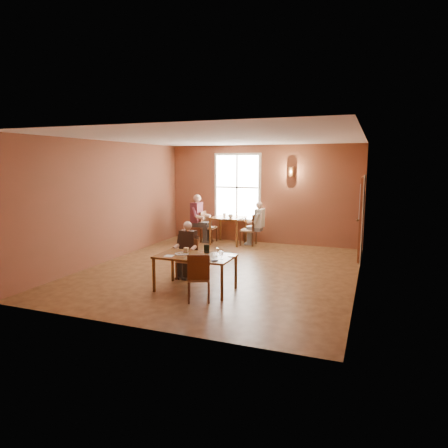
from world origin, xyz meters
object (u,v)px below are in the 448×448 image
(second_table, at_px, (228,230))
(diner_white, at_px, (249,224))
(main_table, at_px, (195,273))
(diner_maroon, at_px, (208,219))
(chair_empty, at_px, (199,277))
(chair_diner_main, at_px, (187,259))
(chair_diner_white, at_px, (248,229))
(diner_main, at_px, (186,252))
(chair_diner_maroon, at_px, (209,227))

(second_table, distance_m, diner_white, 0.72)
(diner_white, bearing_deg, main_table, -176.11)
(second_table, xyz_separation_m, diner_maroon, (-0.68, 0.00, 0.31))
(chair_empty, xyz_separation_m, diner_maroon, (-1.98, 5.03, 0.28))
(chair_diner_main, xyz_separation_m, second_table, (-0.49, 3.86, -0.01))
(chair_diner_white, height_order, diner_maroon, diner_maroon)
(main_table, relative_size, diner_main, 1.27)
(diner_white, bearing_deg, chair_diner_maroon, 90.00)
(diner_main, height_order, second_table, diner_main)
(second_table, xyz_separation_m, diner_white, (0.68, 0.00, 0.23))
(chair_diner_main, height_order, chair_diner_white, chair_diner_white)
(diner_main, relative_size, chair_empty, 1.32)
(chair_diner_white, distance_m, diner_white, 0.17)
(second_table, distance_m, chair_diner_maroon, 0.65)
(main_table, height_order, chair_diner_main, chair_diner_main)
(chair_empty, relative_size, second_table, 0.95)
(second_table, bearing_deg, chair_empty, -75.54)
(second_table, height_order, chair_diner_maroon, chair_diner_maroon)
(diner_main, relative_size, diner_maroon, 0.81)
(chair_diner_maroon, distance_m, diner_maroon, 0.24)
(chair_diner_main, distance_m, diner_main, 0.17)
(chair_diner_maroon, bearing_deg, second_table, 90.00)
(diner_main, xyz_separation_m, chair_diner_maroon, (-1.14, 3.89, -0.10))
(chair_diner_white, relative_size, diner_maroon, 0.66)
(diner_maroon, bearing_deg, chair_diner_white, 90.00)
(main_table, bearing_deg, chair_diner_main, 127.57)
(chair_diner_main, height_order, diner_maroon, diner_maroon)
(main_table, distance_m, chair_diner_white, 4.52)
(diner_main, distance_m, chair_diner_white, 3.89)
(chair_diner_main, height_order, diner_main, diner_main)
(diner_maroon, bearing_deg, main_table, 20.28)
(chair_diner_main, distance_m, chair_diner_white, 3.86)
(chair_diner_main, distance_m, diner_white, 3.87)
(chair_empty, distance_m, diner_maroon, 5.41)
(main_table, bearing_deg, chair_empty, -59.08)
(diner_maroon, bearing_deg, chair_diner_main, 16.82)
(main_table, xyz_separation_m, chair_diner_white, (-0.34, 4.51, 0.13))
(chair_diner_main, distance_m, chair_empty, 1.42)
(second_table, distance_m, chair_diner_white, 0.65)
(chair_diner_maroon, bearing_deg, chair_diner_main, 16.41)
(main_table, height_order, chair_diner_white, chair_diner_white)
(diner_main, xyz_separation_m, chair_empty, (0.81, -1.14, -0.14))
(second_table, bearing_deg, chair_diner_maroon, 180.00)
(chair_empty, height_order, chair_diner_white, chair_diner_white)
(chair_diner_white, bearing_deg, diner_main, 177.59)
(second_table, bearing_deg, diner_white, 0.00)
(main_table, relative_size, chair_diner_maroon, 1.55)
(second_table, xyz_separation_m, chair_diner_maroon, (-0.65, 0.00, 0.07))
(diner_main, relative_size, diner_white, 0.92)
(second_table, bearing_deg, chair_diner_white, 0.00)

